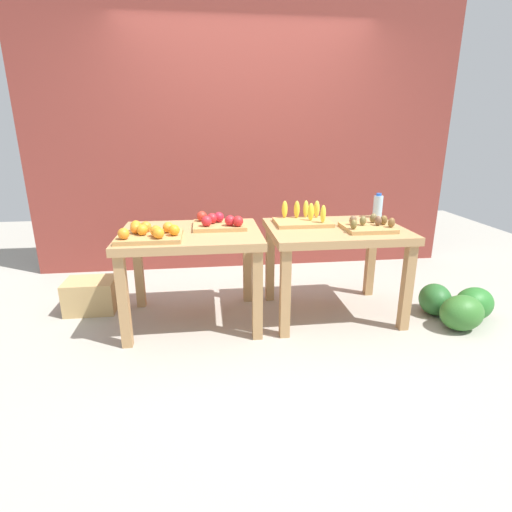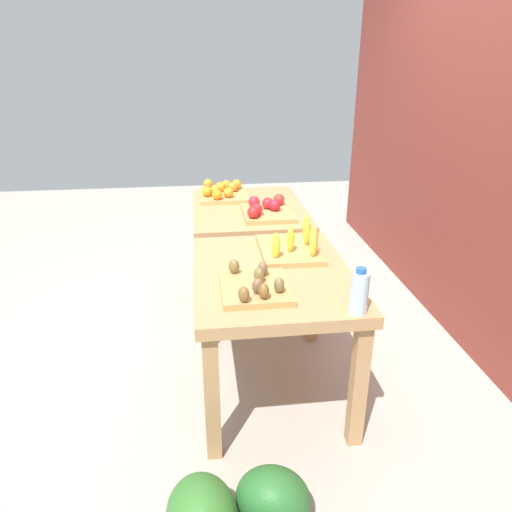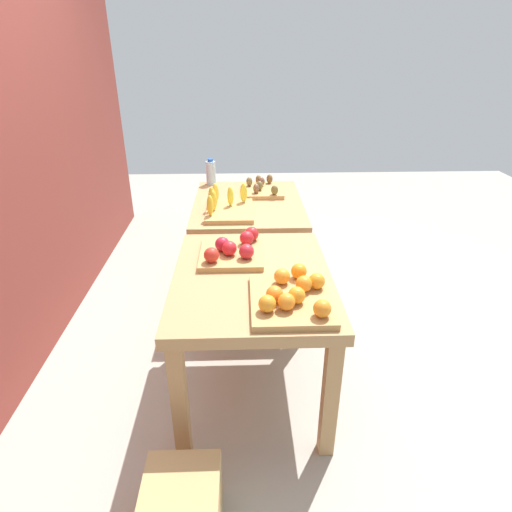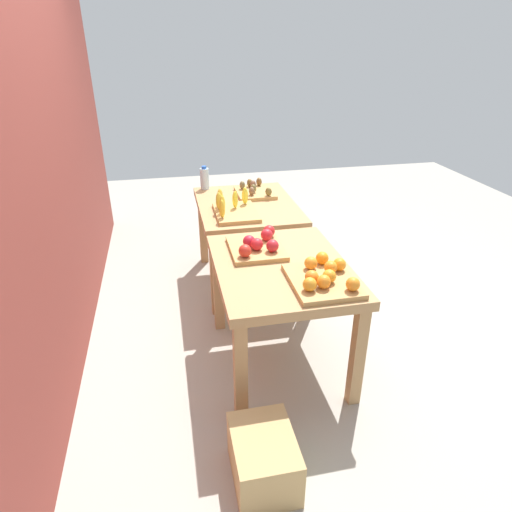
{
  "view_description": "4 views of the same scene",
  "coord_description": "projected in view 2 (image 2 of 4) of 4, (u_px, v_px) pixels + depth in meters",
  "views": [
    {
      "loc": [
        -0.44,
        -2.93,
        1.46
      ],
      "look_at": [
        -0.07,
        -0.04,
        0.53
      ],
      "focal_mm": 28.01,
      "sensor_mm": 36.0,
      "label": 1
    },
    {
      "loc": [
        2.74,
        -0.35,
        1.76
      ],
      "look_at": [
        -0.04,
        -0.01,
        0.56
      ],
      "focal_mm": 33.28,
      "sensor_mm": 36.0,
      "label": 2
    },
    {
      "loc": [
        -2.45,
        0.05,
        1.78
      ],
      "look_at": [
        -0.05,
        -0.04,
        0.58
      ],
      "focal_mm": 29.94,
      "sensor_mm": 36.0,
      "label": 3
    },
    {
      "loc": [
        -2.86,
        0.64,
        1.97
      ],
      "look_at": [
        0.03,
        0.03,
        0.5
      ],
      "focal_mm": 30.95,
      "sensor_mm": 36.0,
      "label": 4
    }
  ],
  "objects": [
    {
      "name": "back_wall",
      "position": [
        486.0,
        101.0,
        2.79
      ],
      "size": [
        4.4,
        0.12,
        3.0
      ],
      "primitive_type": "cube",
      "color": "brown",
      "rests_on": "ground_plane"
    },
    {
      "name": "kiwi_bin",
      "position": [
        256.0,
        286.0,
        2.21
      ],
      "size": [
        0.37,
        0.32,
        0.1
      ],
      "color": "tan",
      "rests_on": "display_table_right"
    },
    {
      "name": "cardboard_produce_box",
      "position": [
        270.0,
        239.0,
        4.51
      ],
      "size": [
        0.4,
        0.3,
        0.27
      ],
      "primitive_type": "cube",
      "color": "tan",
      "rests_on": "ground_plane"
    },
    {
      "name": "display_table_left",
      "position": [
        249.0,
        220.0,
        3.5
      ],
      "size": [
        1.04,
        0.8,
        0.73
      ],
      "color": "tan",
      "rests_on": "ground_plane"
    },
    {
      "name": "banana_crate",
      "position": [
        292.0,
        246.0,
        2.64
      ],
      "size": [
        0.44,
        0.32,
        0.17
      ],
      "color": "tan",
      "rests_on": "display_table_right"
    },
    {
      "name": "ground_plane",
      "position": [
        258.0,
        334.0,
        3.23
      ],
      "size": [
        8.0,
        8.0,
        0.0
      ],
      "primitive_type": "plane",
      "color": "#A49F93"
    },
    {
      "name": "apple_bin",
      "position": [
        266.0,
        210.0,
        3.25
      ],
      "size": [
        0.4,
        0.34,
        0.11
      ],
      "color": "tan",
      "rests_on": "display_table_left"
    },
    {
      "name": "water_bottle",
      "position": [
        359.0,
        292.0,
        2.0
      ],
      "size": [
        0.08,
        0.08,
        0.21
      ],
      "color": "silver",
      "rests_on": "display_table_right"
    },
    {
      "name": "display_table_right",
      "position": [
        272.0,
        289.0,
        2.47
      ],
      "size": [
        1.04,
        0.8,
        0.73
      ],
      "color": "tan",
      "rests_on": "ground_plane"
    },
    {
      "name": "orange_bin",
      "position": [
        223.0,
        192.0,
        3.67
      ],
      "size": [
        0.44,
        0.36,
        0.11
      ],
      "color": "tan",
      "rests_on": "display_table_left"
    }
  ]
}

